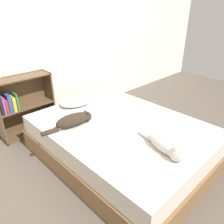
{
  "coord_description": "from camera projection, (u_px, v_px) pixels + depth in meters",
  "views": [
    {
      "loc": [
        -1.63,
        -1.53,
        1.72
      ],
      "look_at": [
        0.0,
        0.15,
        0.56
      ],
      "focal_mm": 35.0,
      "sensor_mm": 36.0,
      "label": 1
    }
  ],
  "objects": [
    {
      "name": "ground_plane",
      "position": [
        120.0,
        155.0,
        2.76
      ],
      "size": [
        8.0,
        8.0,
        0.0
      ],
      "primitive_type": "plane",
      "color": "brown"
    },
    {
      "name": "wall_back",
      "position": [
        48.0,
        40.0,
        3.17
      ],
      "size": [
        8.0,
        0.06,
        2.5
      ],
      "color": "white",
      "rests_on": "ground_plane"
    },
    {
      "name": "bed",
      "position": [
        121.0,
        141.0,
        2.66
      ],
      "size": [
        1.55,
        2.06,
        0.46
      ],
      "color": "brown",
      "rests_on": "ground_plane"
    },
    {
      "name": "pillow",
      "position": [
        77.0,
        100.0,
        3.04
      ],
      "size": [
        0.49,
        0.35,
        0.11
      ],
      "color": "white",
      "rests_on": "bed"
    },
    {
      "name": "cat_light",
      "position": [
        167.0,
        147.0,
        2.03
      ],
      "size": [
        0.22,
        0.59,
        0.17
      ],
      "rotation": [
        0.0,
        0.0,
        4.5
      ],
      "color": "beige",
      "rests_on": "bed"
    },
    {
      "name": "cat_dark",
      "position": [
        74.0,
        120.0,
        2.48
      ],
      "size": [
        0.61,
        0.2,
        0.16
      ],
      "rotation": [
        0.0,
        0.0,
        6.14
      ],
      "color": "#33281E",
      "rests_on": "bed"
    },
    {
      "name": "bookshelf",
      "position": [
        22.0,
        105.0,
        3.07
      ],
      "size": [
        0.78,
        0.26,
        0.85
      ],
      "color": "brown",
      "rests_on": "ground_plane"
    }
  ]
}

